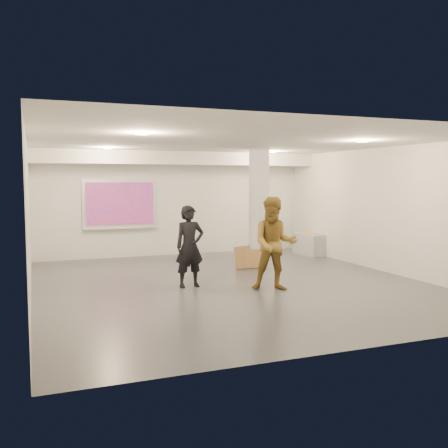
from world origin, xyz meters
name	(u,v)px	position (x,y,z in m)	size (l,w,h in m)	color
floor	(231,283)	(0.00, 0.00, 0.00)	(8.00, 9.00, 0.01)	#3C3F44
ceiling	(231,142)	(0.00, 0.00, 3.00)	(8.00, 9.00, 0.01)	silver
wall_back	(174,204)	(0.00, 4.50, 1.50)	(8.00, 0.01, 3.00)	silver
wall_front	(361,236)	(0.00, -4.50, 1.50)	(8.00, 0.01, 3.00)	silver
wall_left	(29,219)	(-4.00, 0.00, 1.50)	(0.01, 9.00, 3.00)	silver
wall_right	(385,210)	(4.00, 0.00, 1.50)	(0.01, 9.00, 3.00)	silver
soffit_band	(179,159)	(0.00, 3.95, 2.82)	(8.00, 1.10, 0.36)	silver
downlight_nw	(107,148)	(-2.20, 2.50, 2.98)	(0.22, 0.22, 0.02)	#F2CD85
downlight_ne	(272,152)	(2.20, 2.50, 2.98)	(0.22, 0.22, 0.02)	#F2CD85
downlight_sw	(142,134)	(-2.20, -1.50, 2.98)	(0.22, 0.22, 0.02)	#F2CD85
downlight_se	(362,141)	(2.20, -1.50, 2.98)	(0.22, 0.22, 0.02)	#F2CD85
column	(259,208)	(1.50, 1.80, 1.50)	(0.52, 0.52, 3.00)	silver
projection_screen	(120,204)	(-1.60, 4.45, 1.53)	(2.10, 0.13, 1.42)	silver
credenza	(309,244)	(3.72, 3.03, 0.31)	(0.44, 1.06, 0.62)	#9C9EA1
postit_pad	(308,234)	(3.69, 3.01, 0.64)	(0.23, 0.31, 0.03)	yellow
cardboard_back	(243,257)	(0.96, 1.57, 0.28)	(0.52, 0.05, 0.56)	olive
cardboard_front	(252,259)	(1.19, 1.55, 0.24)	(0.43, 0.04, 0.48)	olive
woman	(190,246)	(-0.92, -0.01, 0.85)	(0.62, 0.41, 1.69)	black
man	(274,244)	(0.58, -0.91, 0.94)	(0.91, 0.71, 1.88)	olive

